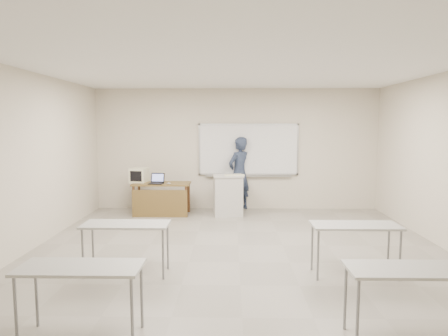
{
  "coord_description": "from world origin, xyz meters",
  "views": [
    {
      "loc": [
        -0.12,
        -5.94,
        2.1
      ],
      "look_at": [
        -0.27,
        2.2,
        1.22
      ],
      "focal_mm": 32.0,
      "sensor_mm": 36.0,
      "label": 1
    }
  ],
  "objects_px": {
    "whiteboard": "(248,150)",
    "presenter": "(239,173)",
    "podium": "(228,195)",
    "laptop": "(156,181)",
    "instructor_desk": "(161,193)",
    "mouse": "(169,183)",
    "crt_monitor": "(139,175)",
    "keyboard": "(235,175)"
  },
  "relations": [
    {
      "from": "podium",
      "to": "laptop",
      "type": "height_order",
      "value": "laptop"
    },
    {
      "from": "crt_monitor",
      "to": "presenter",
      "type": "bearing_deg",
      "value": 20.79
    },
    {
      "from": "instructor_desk",
      "to": "crt_monitor",
      "type": "bearing_deg",
      "value": 156.76
    },
    {
      "from": "whiteboard",
      "to": "laptop",
      "type": "bearing_deg",
      "value": -159.84
    },
    {
      "from": "crt_monitor",
      "to": "keyboard",
      "type": "relative_size",
      "value": 0.94
    },
    {
      "from": "whiteboard",
      "to": "presenter",
      "type": "xyz_separation_m",
      "value": [
        -0.23,
        -0.08,
        -0.57
      ]
    },
    {
      "from": "crt_monitor",
      "to": "keyboard",
      "type": "xyz_separation_m",
      "value": [
        2.26,
        -0.35,
        0.05
      ]
    },
    {
      "from": "presenter",
      "to": "keyboard",
      "type": "bearing_deg",
      "value": 38.13
    },
    {
      "from": "mouse",
      "to": "keyboard",
      "type": "distance_m",
      "value": 1.52
    },
    {
      "from": "whiteboard",
      "to": "instructor_desk",
      "type": "relative_size",
      "value": 1.87
    },
    {
      "from": "podium",
      "to": "crt_monitor",
      "type": "height_order",
      "value": "crt_monitor"
    },
    {
      "from": "whiteboard",
      "to": "instructor_desk",
      "type": "distance_m",
      "value": 2.4
    },
    {
      "from": "mouse",
      "to": "laptop",
      "type": "bearing_deg",
      "value": -176.79
    },
    {
      "from": "whiteboard",
      "to": "mouse",
      "type": "xyz_separation_m",
      "value": [
        -1.86,
        -0.87,
        -0.71
      ]
    },
    {
      "from": "mouse",
      "to": "crt_monitor",
      "type": "bearing_deg",
      "value": 173.76
    },
    {
      "from": "crt_monitor",
      "to": "mouse",
      "type": "distance_m",
      "value": 0.83
    },
    {
      "from": "presenter",
      "to": "podium",
      "type": "bearing_deg",
      "value": 25.23
    },
    {
      "from": "whiteboard",
      "to": "keyboard",
      "type": "xyz_separation_m",
      "value": [
        -0.35,
        -0.89,
        -0.51
      ]
    },
    {
      "from": "keyboard",
      "to": "presenter",
      "type": "bearing_deg",
      "value": 71.64
    },
    {
      "from": "laptop",
      "to": "crt_monitor",
      "type": "bearing_deg",
      "value": 157.62
    },
    {
      "from": "instructor_desk",
      "to": "laptop",
      "type": "xyz_separation_m",
      "value": [
        -0.1,
        -0.02,
        0.28
      ]
    },
    {
      "from": "instructor_desk",
      "to": "whiteboard",
      "type": "bearing_deg",
      "value": 20.62
    },
    {
      "from": "presenter",
      "to": "instructor_desk",
      "type": "bearing_deg",
      "value": -22.28
    },
    {
      "from": "crt_monitor",
      "to": "mouse",
      "type": "height_order",
      "value": "crt_monitor"
    },
    {
      "from": "crt_monitor",
      "to": "laptop",
      "type": "bearing_deg",
      "value": -19.4
    },
    {
      "from": "podium",
      "to": "presenter",
      "type": "xyz_separation_m",
      "value": [
        0.27,
        0.69,
        0.43
      ]
    },
    {
      "from": "instructor_desk",
      "to": "mouse",
      "type": "relative_size",
      "value": 14.77
    },
    {
      "from": "whiteboard",
      "to": "presenter",
      "type": "bearing_deg",
      "value": -161.61
    },
    {
      "from": "whiteboard",
      "to": "presenter",
      "type": "height_order",
      "value": "whiteboard"
    },
    {
      "from": "podium",
      "to": "mouse",
      "type": "relative_size",
      "value": 10.61
    },
    {
      "from": "instructor_desk",
      "to": "laptop",
      "type": "distance_m",
      "value": 0.3
    },
    {
      "from": "laptop",
      "to": "keyboard",
      "type": "relative_size",
      "value": 0.72
    },
    {
      "from": "instructor_desk",
      "to": "keyboard",
      "type": "height_order",
      "value": "keyboard"
    },
    {
      "from": "crt_monitor",
      "to": "laptop",
      "type": "height_order",
      "value": "crt_monitor"
    },
    {
      "from": "whiteboard",
      "to": "podium",
      "type": "height_order",
      "value": "whiteboard"
    },
    {
      "from": "crt_monitor",
      "to": "mouse",
      "type": "bearing_deg",
      "value": -13.75
    },
    {
      "from": "whiteboard",
      "to": "podium",
      "type": "bearing_deg",
      "value": -123.07
    },
    {
      "from": "laptop",
      "to": "mouse",
      "type": "height_order",
      "value": "laptop"
    },
    {
      "from": "instructor_desk",
      "to": "mouse",
      "type": "xyz_separation_m",
      "value": [
        0.2,
        -0.09,
        0.24
      ]
    },
    {
      "from": "laptop",
      "to": "presenter",
      "type": "xyz_separation_m",
      "value": [
        1.93,
        0.72,
        0.1
      ]
    },
    {
      "from": "laptop",
      "to": "mouse",
      "type": "relative_size",
      "value": 3.57
    },
    {
      "from": "mouse",
      "to": "presenter",
      "type": "bearing_deg",
      "value": 43.1
    }
  ]
}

